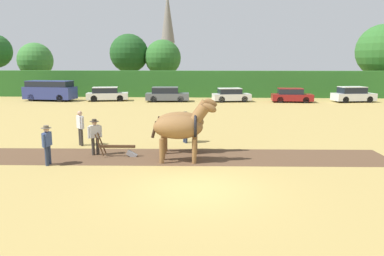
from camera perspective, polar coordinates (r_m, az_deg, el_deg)
name	(u,v)px	position (r m, az deg, el deg)	size (l,w,h in m)	color
ground_plane	(196,189)	(12.34, 0.55, -9.21)	(240.00, 240.00, 0.00)	#A88E4C
plowed_furrow_strip	(91,156)	(16.95, -15.08, -4.18)	(25.64, 2.93, 0.01)	brown
hedgerow	(208,84)	(44.11, 2.38, 6.73)	(79.18, 1.73, 3.05)	#286023
tree_left	(35,60)	(54.38, -22.76, 9.48)	(4.59, 4.59, 6.57)	#4C3823
tree_center_left	(129,53)	(51.02, -9.56, 11.14)	(5.07, 5.07, 7.71)	#423323
tree_center	(163,58)	(49.85, -4.45, 10.60)	(4.71, 4.71, 6.94)	#423323
tree_center_right	(383,51)	(52.12, 27.09, 10.43)	(6.42, 6.42, 8.62)	brown
church_spire	(168,36)	(73.92, -3.71, 13.87)	(2.65, 2.65, 17.24)	gray
draft_horse_lead_left	(181,127)	(15.23, -1.72, 0.14)	(2.73, 1.09, 2.51)	brown
draft_horse_lead_right	(183,122)	(16.78, -1.42, 0.96)	(2.87, 1.04, 2.55)	brown
plow	(120,149)	(16.56, -10.88, -3.19)	(1.80, 0.47, 1.13)	#4C331E
farmer_at_plow	(95,134)	(17.00, -14.58, -0.95)	(0.54, 0.42, 1.60)	#38332D
farmer_beside_team	(185,125)	(18.94, -1.04, 0.47)	(0.40, 0.56, 1.60)	#28334C
farmer_onlooker_left	(47,142)	(15.89, -21.21, -2.06)	(0.40, 0.63, 1.60)	#28334C
farmer_onlooker_right	(80,125)	(19.08, -16.66, 0.39)	(0.47, 0.55, 1.72)	#38332D
parked_van	(50,90)	(42.42, -20.84, 5.38)	(5.53, 2.73, 2.12)	navy
parked_car_left	(107,94)	(40.54, -12.85, 5.05)	(4.51, 2.55, 1.46)	silver
parked_car_center_left	(167,95)	(39.00, -3.87, 5.11)	(4.56, 2.18, 1.51)	#565B66
parked_car_center	(231,95)	(38.93, 5.95, 5.01)	(4.06, 2.38, 1.41)	silver
parked_car_center_right	(291,95)	(39.60, 14.91, 4.82)	(4.14, 1.95, 1.43)	maroon
parked_car_right	(353,95)	(41.75, 23.33, 4.68)	(4.40, 2.46, 1.58)	silver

